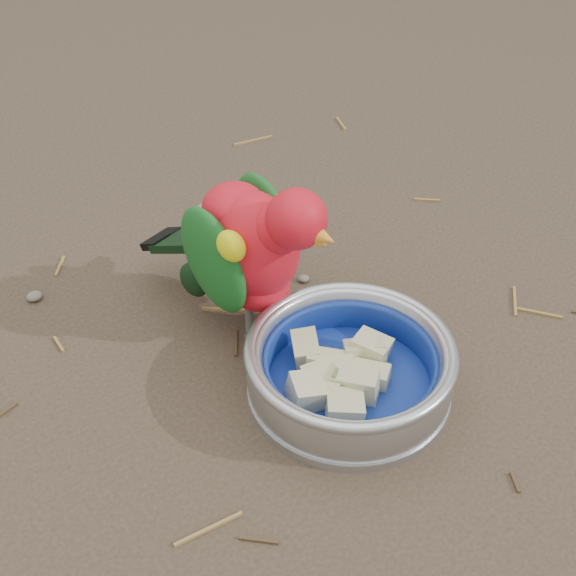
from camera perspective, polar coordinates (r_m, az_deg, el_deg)
ground at (r=0.79m, az=-2.18°, el=-8.67°), size 60.00×60.00×0.00m
food_bowl at (r=0.80m, az=4.33°, el=-7.01°), size 0.20×0.20×0.02m
bowl_wall at (r=0.78m, az=4.43°, el=-5.47°), size 0.20×0.20×0.04m
fruit_wedges at (r=0.78m, az=4.41°, el=-5.84°), size 0.12×0.12×0.03m
lory_parrot at (r=0.82m, az=-2.55°, el=2.19°), size 0.16×0.25×0.19m
ground_debris at (r=0.82m, az=-2.72°, el=-5.74°), size 0.90×0.80×0.01m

